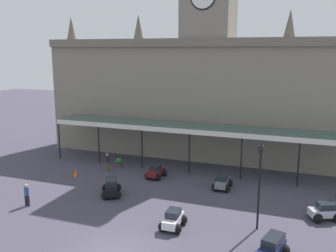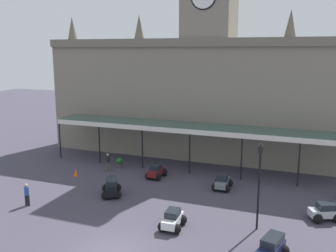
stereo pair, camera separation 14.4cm
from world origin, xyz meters
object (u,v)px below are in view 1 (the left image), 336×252
pedestrian_crossing_forecourt (27,194)px  pedestrian_near_entrance (108,161)px  car_navy_estate (272,249)px  car_silver_sedan (325,213)px  traffic_cone (76,173)px  car_black_estate (111,188)px  victorian_lamppost (260,178)px  car_grey_sedan (222,183)px  car_white_sedan (173,220)px  car_maroon_sedan (156,172)px  planter_forecourt_centre (119,163)px

pedestrian_crossing_forecourt → pedestrian_near_entrance: size_ratio=1.00×
car_navy_estate → car_silver_sedan: bearing=64.9°
traffic_cone → pedestrian_crossing_forecourt: bearing=-85.9°
car_black_estate → victorian_lamppost: bearing=-8.9°
car_grey_sedan → traffic_cone: 13.09m
car_black_estate → pedestrian_crossing_forecourt: 6.16m
car_white_sedan → victorian_lamppost: bearing=18.8°
car_black_estate → pedestrian_crossing_forecourt: size_ratio=1.46×
car_maroon_sedan → car_silver_sedan: size_ratio=0.94×
traffic_cone → car_grey_sedan: bearing=6.6°
car_maroon_sedan → pedestrian_near_entrance: size_ratio=1.25×
car_navy_estate → car_grey_sedan: bearing=116.8°
car_maroon_sedan → planter_forecourt_centre: bearing=162.2°
traffic_cone → car_silver_sedan: bearing=-4.8°
traffic_cone → car_white_sedan: bearing=-28.8°
pedestrian_crossing_forecourt → planter_forecourt_centre: size_ratio=1.74×
pedestrian_near_entrance → planter_forecourt_centre: (0.50, 1.26, -0.42)m
planter_forecourt_centre → pedestrian_crossing_forecourt: bearing=-100.8°
car_maroon_sedan → car_black_estate: car_black_estate is taller
car_black_estate → car_navy_estate: 13.51m
traffic_cone → victorian_lamppost: bearing=-15.6°
car_maroon_sedan → traffic_cone: car_maroon_sedan is taller
car_navy_estate → pedestrian_crossing_forecourt: 17.30m
car_grey_sedan → traffic_cone: car_grey_sedan is taller
car_maroon_sedan → car_silver_sedan: same height
car_white_sedan → victorian_lamppost: size_ratio=0.37×
car_grey_sedan → car_maroon_sedan: bearing=173.9°
pedestrian_crossing_forecourt → pedestrian_near_entrance: same height
car_silver_sedan → car_navy_estate: car_navy_estate is taller
car_black_estate → traffic_cone: size_ratio=3.90×
car_navy_estate → traffic_cone: bearing=156.1°
pedestrian_near_entrance → traffic_cone: 3.10m
victorian_lamppost → planter_forecourt_centre: size_ratio=5.78×
car_black_estate → car_silver_sedan: bearing=4.2°
pedestrian_crossing_forecourt → victorian_lamppost: size_ratio=0.30×
car_grey_sedan → pedestrian_near_entrance: pedestrian_near_entrance is taller
victorian_lamppost → car_maroon_sedan: bearing=144.9°
car_silver_sedan → pedestrian_crossing_forecourt: 20.78m
car_navy_estate → traffic_cone: size_ratio=3.87×
car_white_sedan → pedestrian_near_entrance: pedestrian_near_entrance is taller
car_white_sedan → pedestrian_crossing_forecourt: bearing=-177.6°
pedestrian_near_entrance → planter_forecourt_centre: size_ratio=1.74×
pedestrian_crossing_forecourt → planter_forecourt_centre: 10.58m
car_maroon_sedan → pedestrian_crossing_forecourt: 11.03m
car_grey_sedan → car_navy_estate: bearing=-63.2°
car_grey_sedan → pedestrian_crossing_forecourt: size_ratio=1.24×
car_grey_sedan → car_silver_sedan: bearing=-23.0°
car_grey_sedan → car_white_sedan: bearing=-100.5°
car_grey_sedan → planter_forecourt_centre: 10.73m
car_black_estate → traffic_cone: 5.95m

